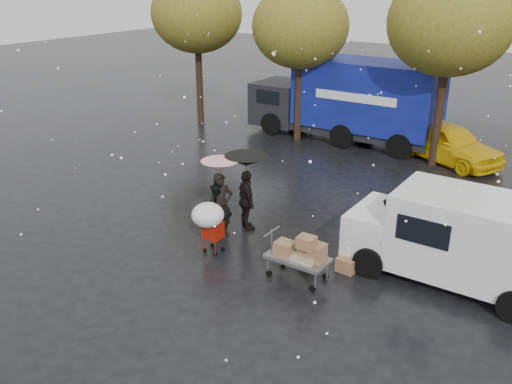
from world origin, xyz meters
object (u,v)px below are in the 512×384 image
Objects in this scene: person_black at (246,201)px; yellow_taxi at (448,143)px; shopping_cart at (209,218)px; blue_truck at (348,100)px; white_van at (461,238)px; person_pink at (221,205)px; vendor_cart at (301,253)px.

person_black is 0.40× the size of yellow_taxi.
shopping_cart is 11.70m from blue_truck.
white_van is at bearing -51.93° from blue_truck.
white_van is (6.10, 1.23, 0.24)m from person_pink.
yellow_taxi is at bearing 107.52° from white_van.
person_pink is at bearing 111.66° from shopping_cart.
person_pink is 1.13m from shopping_cart.
shopping_cart is at bearing -169.83° from yellow_taxi.
blue_truck reaches higher than vendor_cart.
shopping_cart is 11.47m from yellow_taxi.
shopping_cart is at bearing -174.57° from vendor_cart.
person_pink reaches higher than vendor_cart.
person_black is at bearing -81.14° from blue_truck.
person_black is 9.78m from yellow_taxi.
person_black reaches higher than shopping_cart.
vendor_cart is 1.04× the size of shopping_cart.
person_pink is 1.21× the size of vendor_cart.
yellow_taxi is (2.97, 9.32, -0.13)m from person_black.
yellow_taxi reaches higher than vendor_cart.
vendor_cart is 12.12m from blue_truck.
yellow_taxi is at bearing 17.49° from person_pink.
vendor_cart is 10.85m from yellow_taxi.
yellow_taxi reaches higher than shopping_cart.
blue_truck is 4.63m from yellow_taxi.
white_van is (3.11, 2.03, 0.43)m from vendor_cart.
person_pink is at bearing -168.56° from white_van.
vendor_cart is at bearing 5.43° from shopping_cart.
blue_truck is at bearing 42.15° from person_pink.
person_pink reaches higher than yellow_taxi.
blue_truck is at bearing 108.75° from yellow_taxi.
shopping_cart is at bearing -158.21° from white_van.
white_van is 9.26m from yellow_taxi.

